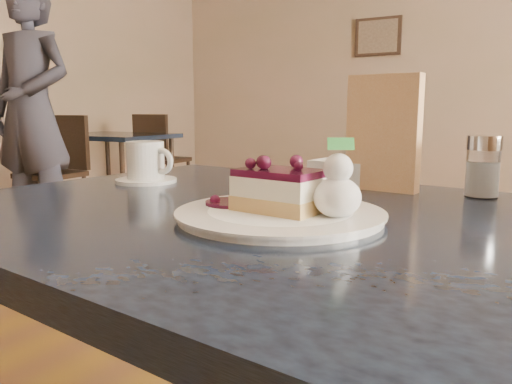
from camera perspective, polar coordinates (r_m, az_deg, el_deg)
The scene contains 11 objects.
main_table at distance 0.79m, azimuth 4.79°, elevation -8.12°, with size 1.31×0.95×0.77m.
dessert_plate at distance 0.73m, azimuth 2.76°, elevation -2.64°, with size 0.30×0.30×0.01m, color white.
cheesecake_slice at distance 0.72m, azimuth 2.78°, elevation 0.17°, with size 0.13×0.10×0.06m.
whipped_cream at distance 0.69m, azimuth 9.28°, elevation -0.58°, with size 0.07×0.07×0.06m.
berry_sauce at distance 0.77m, azimuth -2.80°, elevation -1.25°, with size 0.08×0.08×0.01m, color #4A0A2C.
coffee_set at distance 1.12m, azimuth -12.39°, elevation 3.13°, with size 0.14×0.13×0.09m.
menu_card at distance 1.01m, azimuth 14.33°, elevation 6.52°, with size 0.14×0.03×0.22m, color beige.
sugar_shaker at distance 0.99m, azimuth 24.51°, elevation 2.72°, with size 0.06×0.06×0.11m.
napkin_stack at distance 1.10m, azimuth 10.22°, elevation 2.32°, with size 0.12×0.12×0.05m, color white.
bg_table_far_left at distance 4.66m, azimuth -15.66°, elevation -1.58°, with size 0.99×1.73×1.15m.
patron at distance 3.94m, azimuth -24.30°, elevation 8.46°, with size 0.67×0.44×1.83m, color #2B2B35.
Camera 1 is at (0.14, -0.50, 0.92)m, focal length 35.00 mm.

